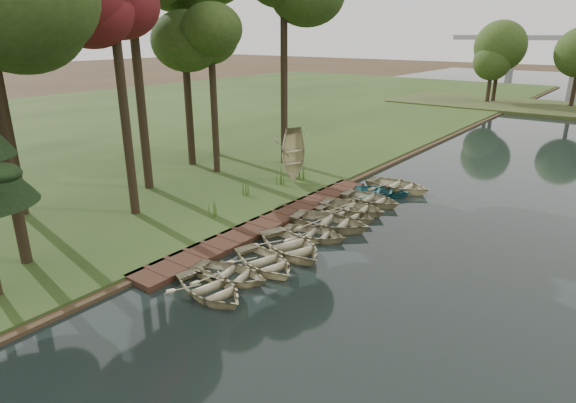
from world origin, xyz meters
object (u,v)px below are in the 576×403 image
Objects in this scene: rowboat_1 at (229,272)px; boardwalk at (271,222)px; stored_rowboat at (293,176)px; rowboat_2 at (265,260)px; rowboat_0 at (210,286)px.

boardwalk is at bearing 11.10° from rowboat_1.
boardwalk is at bearing -130.73° from stored_rowboat.
boardwalk is 4.69× the size of stored_rowboat.
boardwalk is 4.77m from rowboat_2.
stored_rowboat is (-5.57, 12.41, 0.25)m from rowboat_0.
rowboat_2 is 0.99× the size of stored_rowboat.
rowboat_0 is 1.00× the size of stored_rowboat.
rowboat_2 is (2.80, -3.85, 0.25)m from boardwalk.
rowboat_2 is (0.43, 1.59, 0.02)m from rowboat_1.
stored_rowboat reaches higher than rowboat_0.
rowboat_2 reaches higher than boardwalk.
rowboat_0 reaches higher than rowboat_2.
rowboat_2 is at bearing -27.67° from rowboat_1.
rowboat_2 is (0.19, 2.84, -0.00)m from rowboat_0.
stored_rowboat reaches higher than boardwalk.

